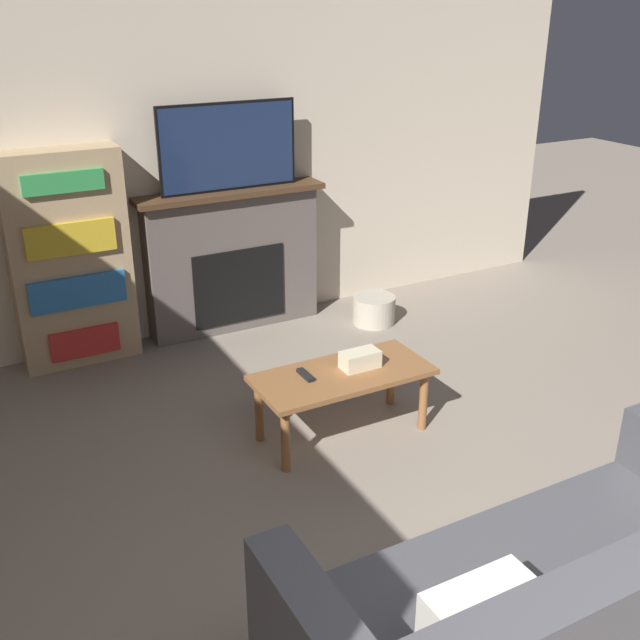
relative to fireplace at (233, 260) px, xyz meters
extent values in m
cube|color=beige|center=(-0.20, 0.14, 0.81)|extent=(6.41, 0.06, 2.70)
cube|color=#605651|center=(0.00, 0.00, -0.02)|extent=(1.30, 0.22, 1.03)
cube|color=black|center=(0.00, -0.11, -0.18)|extent=(0.71, 0.01, 0.56)
cube|color=#4C331E|center=(0.00, -0.02, 0.51)|extent=(1.40, 0.28, 0.04)
cube|color=black|center=(0.00, -0.02, 0.84)|extent=(1.02, 0.03, 0.61)
cube|color=#19284C|center=(0.00, -0.03, 0.84)|extent=(0.98, 0.01, 0.58)
cube|color=#4C4C51|center=(-0.27, -3.58, -0.31)|extent=(1.92, 0.91, 0.45)
cube|color=silver|center=(-0.70, -3.68, 0.06)|extent=(0.36, 0.14, 0.28)
cube|color=brown|center=(-0.05, -1.74, -0.15)|extent=(1.01, 0.46, 0.03)
cylinder|color=brown|center=(-0.50, -1.91, -0.35)|extent=(0.05, 0.05, 0.37)
cylinder|color=brown|center=(0.39, -1.91, -0.35)|extent=(0.05, 0.05, 0.37)
cylinder|color=brown|center=(-0.50, -1.57, -0.35)|extent=(0.05, 0.05, 0.37)
cylinder|color=brown|center=(0.39, -1.57, -0.35)|extent=(0.05, 0.05, 0.37)
cube|color=beige|center=(0.06, -1.73, -0.09)|extent=(0.22, 0.12, 0.10)
cube|color=black|center=(-0.26, -1.68, -0.12)|extent=(0.04, 0.15, 0.02)
cube|color=tan|center=(-1.16, -0.02, 0.19)|extent=(0.77, 0.26, 1.46)
cube|color=red|center=(-1.16, -0.16, -0.36)|extent=(0.46, 0.03, 0.20)
cube|color=#2D70B7|center=(-1.16, -0.16, 0.01)|extent=(0.62, 0.03, 0.22)
cube|color=gold|center=(-1.16, -0.16, 0.38)|extent=(0.56, 0.03, 0.21)
cube|color=green|center=(-1.16, -0.16, 0.74)|extent=(0.50, 0.03, 0.13)
cylinder|color=#BCB29E|center=(0.97, -0.45, -0.43)|extent=(0.33, 0.33, 0.22)
camera|label=1|loc=(-1.93, -4.96, 1.81)|focal=42.00mm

